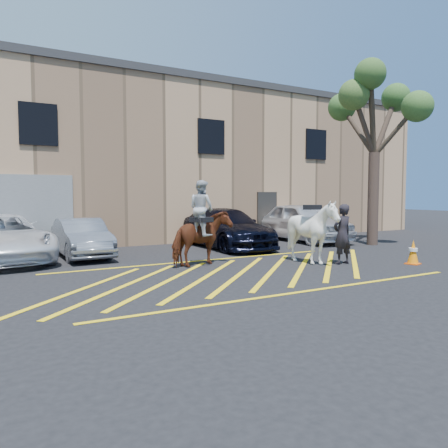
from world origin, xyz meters
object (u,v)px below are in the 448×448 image
handler (342,234)px  saddled_white (312,232)px  traffic_cone (413,252)px  car_silver_sedan (82,238)px  car_white_suv (303,222)px  car_white_pickup (0,238)px  car_blue_suv (226,228)px  mounted_bay (201,231)px  tree (375,106)px

handler → saddled_white: saddled_white is taller
saddled_white → traffic_cone: bearing=-31.4°
car_silver_sedan → car_white_suv: (9.62, 0.15, 0.22)m
car_white_pickup → traffic_cone: car_white_pickup is taller
car_blue_suv → mounted_bay: mounted_bay is taller
tree → mounted_bay: bearing=-172.1°
traffic_cone → tree: (2.87, 4.11, 5.33)m
traffic_cone → mounted_bay: bearing=152.7°
mounted_bay → saddled_white: (3.06, -1.34, -0.05)m
car_white_suv → mounted_bay: 7.85m
car_blue_suv → car_white_suv: (4.11, 0.22, 0.10)m
traffic_cone → car_blue_suv: bearing=113.9°
mounted_bay → car_white_suv: bearing=28.0°
car_white_pickup → car_blue_suv: car_blue_suv is taller
mounted_bay → saddled_white: mounted_bay is taller
car_white_suv → car_blue_suv: bearing=-176.5°
car_white_pickup → car_white_suv: bearing=-7.7°
car_silver_sedan → tree: 12.53m
handler → traffic_cone: handler is taller
handler → tree: size_ratio=0.25×
car_white_pickup → tree: size_ratio=0.73×
car_blue_suv → mounted_bay: size_ratio=2.09×
car_silver_sedan → traffic_cone: bearing=-37.8°
car_blue_suv → saddled_white: bearing=-86.4°
saddled_white → tree: (5.46, 2.53, 4.72)m
car_white_suv → tree: tree is taller
car_silver_sedan → handler: size_ratio=2.17×
car_silver_sedan → traffic_cone: (8.35, -6.47, -0.28)m
car_silver_sedan → handler: 8.45m
car_white_suv → traffic_cone: (-1.28, -6.61, -0.50)m
mounted_bay → traffic_cone: size_ratio=3.44×
car_silver_sedan → mounted_bay: 4.47m
mounted_bay → traffic_cone: (5.65, -2.92, -0.65)m
car_silver_sedan → handler: bearing=-39.7°
mounted_bay → traffic_cone: bearing=-27.3°
car_silver_sedan → car_white_pickup: bearing=175.3°
tree → car_white_suv: bearing=122.6°
handler → car_white_suv: bearing=-120.8°
car_white_pickup → mounted_bay: mounted_bay is taller
car_silver_sedan → tree: bearing=-11.9°
car_silver_sedan → mounted_bay: bearing=-52.8°
car_silver_sedan → traffic_cone: size_ratio=5.38×
car_white_pickup → mounted_bay: bearing=-43.6°
car_blue_suv → car_white_suv: size_ratio=1.04×
car_white_pickup → car_silver_sedan: car_white_pickup is taller
car_blue_suv → saddled_white: saddled_white is taller
car_white_suv → handler: 6.35m
car_blue_suv → traffic_cone: bearing=-65.4°
handler → mounted_bay: size_ratio=0.72×
car_white_suv → traffic_cone: bearing=-100.6°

